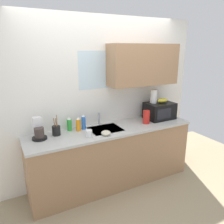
# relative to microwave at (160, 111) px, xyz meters

# --- Properties ---
(kitchen_wall_assembly) EXTENTS (3.28, 0.42, 2.50)m
(kitchen_wall_assembly) POSITION_rel_microwave_xyz_m (-0.79, 0.26, 0.33)
(kitchen_wall_assembly) COLOR white
(kitchen_wall_assembly) RESTS_ON ground
(counter_unit) EXTENTS (2.51, 0.63, 0.90)m
(counter_unit) POSITION_rel_microwave_xyz_m (-0.92, -0.05, -0.58)
(counter_unit) COLOR #9E7551
(counter_unit) RESTS_ON ground
(sink_faucet) EXTENTS (0.03, 0.03, 0.19)m
(sink_faucet) POSITION_rel_microwave_xyz_m (-1.02, 0.19, -0.04)
(sink_faucet) COLOR #B2B5BA
(sink_faucet) RESTS_ON counter_unit
(microwave) EXTENTS (0.46, 0.35, 0.27)m
(microwave) POSITION_rel_microwave_xyz_m (0.00, 0.00, 0.00)
(microwave) COLOR black
(microwave) RESTS_ON counter_unit
(banana_bunch) EXTENTS (0.20, 0.11, 0.07)m
(banana_bunch) POSITION_rel_microwave_xyz_m (0.05, 0.00, 0.17)
(banana_bunch) COLOR gold
(banana_bunch) RESTS_ON microwave
(paper_towel_roll) EXTENTS (0.11, 0.11, 0.22)m
(paper_towel_roll) POSITION_rel_microwave_xyz_m (-0.10, 0.05, 0.24)
(paper_towel_roll) COLOR white
(paper_towel_roll) RESTS_ON microwave
(coffee_maker) EXTENTS (0.19, 0.21, 0.28)m
(coffee_maker) POSITION_rel_microwave_xyz_m (-1.94, 0.06, -0.03)
(coffee_maker) COLOR black
(coffee_maker) RESTS_ON counter_unit
(dish_soap_bottle_blue) EXTENTS (0.06, 0.06, 0.23)m
(dish_soap_bottle_blue) POSITION_rel_microwave_xyz_m (-1.30, 0.12, -0.03)
(dish_soap_bottle_blue) COLOR blue
(dish_soap_bottle_blue) RESTS_ON counter_unit
(dish_soap_bottle_orange) EXTENTS (0.07, 0.07, 0.20)m
(dish_soap_bottle_orange) POSITION_rel_microwave_xyz_m (-1.39, 0.09, -0.04)
(dish_soap_bottle_orange) COLOR orange
(dish_soap_bottle_orange) RESTS_ON counter_unit
(dish_soap_bottle_green) EXTENTS (0.07, 0.07, 0.20)m
(dish_soap_bottle_green) POSITION_rel_microwave_xyz_m (-1.50, 0.16, -0.04)
(dish_soap_bottle_green) COLOR green
(dish_soap_bottle_green) RESTS_ON counter_unit
(cereal_canister) EXTENTS (0.10, 0.10, 0.21)m
(cereal_canister) POSITION_rel_microwave_xyz_m (-0.34, -0.10, -0.03)
(cereal_canister) COLOR red
(cereal_canister) RESTS_ON counter_unit
(mug_white) EXTENTS (0.08, 0.08, 0.09)m
(mug_white) POSITION_rel_microwave_xyz_m (-1.34, -0.19, -0.09)
(mug_white) COLOR white
(mug_white) RESTS_ON counter_unit
(utensil_crock) EXTENTS (0.11, 0.11, 0.28)m
(utensil_crock) POSITION_rel_microwave_xyz_m (-1.71, 0.07, -0.07)
(utensil_crock) COLOR black
(utensil_crock) RESTS_ON counter_unit
(small_bowl) EXTENTS (0.13, 0.13, 0.06)m
(small_bowl) POSITION_rel_microwave_xyz_m (-1.12, -0.25, -0.10)
(small_bowl) COLOR beige
(small_bowl) RESTS_ON counter_unit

